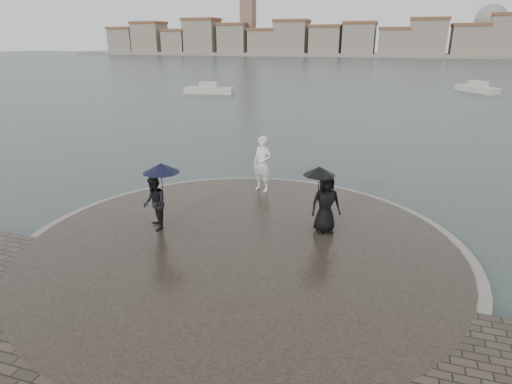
% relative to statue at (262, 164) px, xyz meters
% --- Properties ---
extents(ground, '(400.00, 400.00, 0.00)m').
position_rel_statue_xyz_m(ground, '(0.80, -7.97, -1.40)').
color(ground, '#2B3835').
rests_on(ground, ground).
extents(kerb_ring, '(12.50, 12.50, 0.32)m').
position_rel_statue_xyz_m(kerb_ring, '(0.80, -4.47, -1.24)').
color(kerb_ring, gray).
rests_on(kerb_ring, ground).
extents(quay_tip, '(11.90, 11.90, 0.36)m').
position_rel_statue_xyz_m(quay_tip, '(0.80, -4.47, -1.21)').
color(quay_tip, '#2D261E').
rests_on(quay_tip, ground).
extents(statue, '(0.87, 0.70, 2.07)m').
position_rel_statue_xyz_m(statue, '(0.00, 0.00, 0.00)').
color(statue, white).
rests_on(statue, quay_tip).
extents(visitor_left, '(1.28, 1.14, 2.04)m').
position_rel_statue_xyz_m(visitor_left, '(-1.92, -4.29, 0.10)').
color(visitor_left, black).
rests_on(visitor_left, quay_tip).
extents(visitor_right, '(1.24, 1.02, 1.95)m').
position_rel_statue_xyz_m(visitor_right, '(2.80, -2.91, 0.05)').
color(visitor_right, black).
rests_on(visitor_right, quay_tip).
extents(far_skyline, '(260.00, 20.00, 37.00)m').
position_rel_statue_xyz_m(far_skyline, '(-5.50, 152.73, 4.22)').
color(far_skyline, gray).
rests_on(far_skyline, ground).
extents(boats, '(44.36, 14.87, 1.50)m').
position_rel_statue_xyz_m(boats, '(7.16, 34.94, -1.02)').
color(boats, beige).
rests_on(boats, ground).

